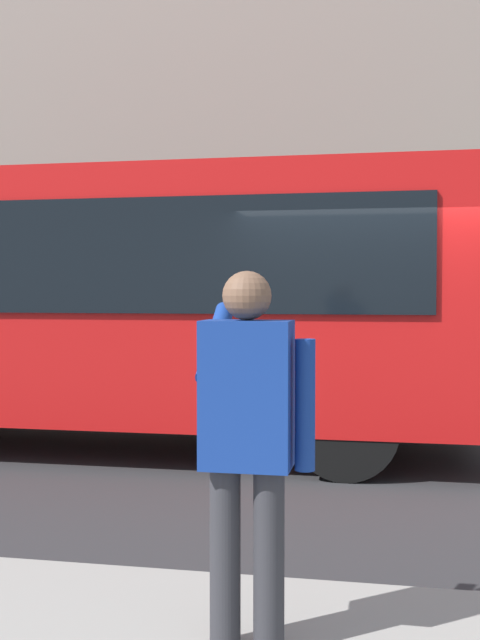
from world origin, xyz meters
The scene contains 4 objects.
ground_plane centered at (0.00, 0.00, 0.00)m, with size 60.00×60.00×0.00m, color #2B2B2D.
building_facade_far centered at (-0.02, -6.80, 5.99)m, with size 28.00×1.55×12.00m.
red_bus centered at (3.27, -0.54, 1.68)m, with size 9.05×2.54×3.08m.
pedestrian_photographer centered at (0.47, 4.38, 1.14)m, with size 0.53×0.52×1.70m.
Camera 1 is at (-0.16, 7.77, 1.76)m, focal length 43.56 mm.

